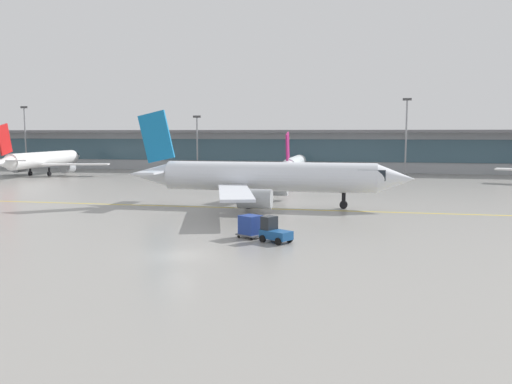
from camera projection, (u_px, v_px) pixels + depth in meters
The scene contains 11 objects.
ground_plane at pixel (178, 256), 39.28m from camera, with size 400.00×400.00×0.00m, color gray.
taxiway_centreline_stripe at pixel (266, 209), 63.57m from camera, with size 110.00×0.36×0.01m, color yellow.
terminal_concourse at pixel (307, 150), 126.38m from camera, with size 203.96×11.00×9.60m.
gate_airplane_0 at pixel (43, 160), 113.69m from camera, with size 30.18×32.42×10.75m.
gate_airplane_1 at pixel (294, 164), 107.34m from camera, with size 25.73×27.59×9.16m.
taxiing_regional_jet at pixel (266, 178), 65.22m from camera, with size 35.61×33.23×11.83m.
baggage_tug at pixel (274, 231), 44.15m from camera, with size 2.95×2.58×2.10m.
cargo_dolly_lead at pixel (250, 226), 45.95m from camera, with size 2.63×2.46×1.94m.
apron_light_mast_0 at pixel (25, 135), 132.47m from camera, with size 1.80×0.36×15.46m.
apron_light_mast_1 at pixel (197, 141), 123.42m from camera, with size 1.80×0.36×12.90m.
apron_light_mast_2 at pixel (406, 134), 112.17m from camera, with size 1.80×0.36×16.15m.
Camera 1 is at (13.27, -36.62, 9.00)m, focal length 37.59 mm.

